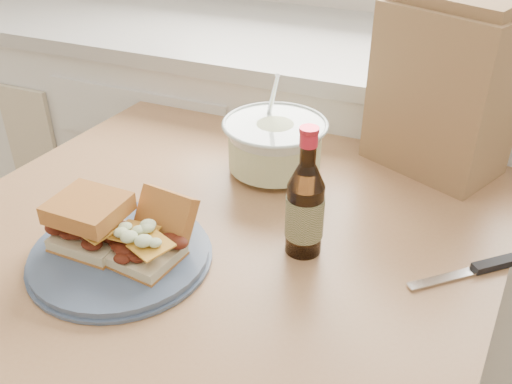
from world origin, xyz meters
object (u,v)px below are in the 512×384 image
at_px(dining_table, 220,275).
at_px(beer_bottle, 305,207).
at_px(paper_bag, 444,90).
at_px(plate, 120,255).
at_px(coleslaw_bowl, 275,147).

distance_m(dining_table, beer_bottle, 0.26).
height_order(dining_table, beer_bottle, beer_bottle).
distance_m(beer_bottle, paper_bag, 0.43).
xyz_separation_m(beer_bottle, paper_bag, (0.15, 0.39, 0.08)).
height_order(plate, coleslaw_bowl, coleslaw_bowl).
bearing_deg(coleslaw_bowl, dining_table, -95.28).
xyz_separation_m(plate, coleslaw_bowl, (0.13, 0.38, 0.05)).
relative_size(dining_table, paper_bag, 3.14).
relative_size(coleslaw_bowl, beer_bottle, 0.94).
bearing_deg(dining_table, coleslaw_bowl, 90.19).
bearing_deg(coleslaw_bowl, beer_bottle, -58.06).
xyz_separation_m(coleslaw_bowl, paper_bag, (0.30, 0.16, 0.11)).
bearing_deg(beer_bottle, dining_table, 163.74).
height_order(plate, paper_bag, paper_bag).
bearing_deg(plate, paper_bag, 51.79).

